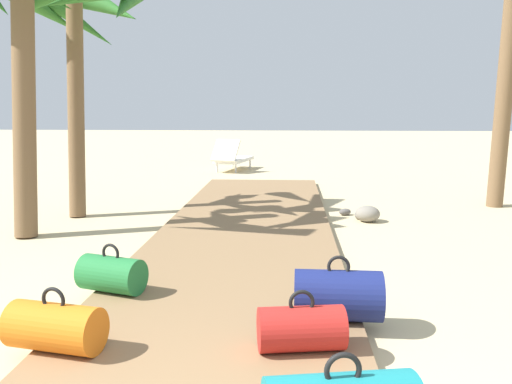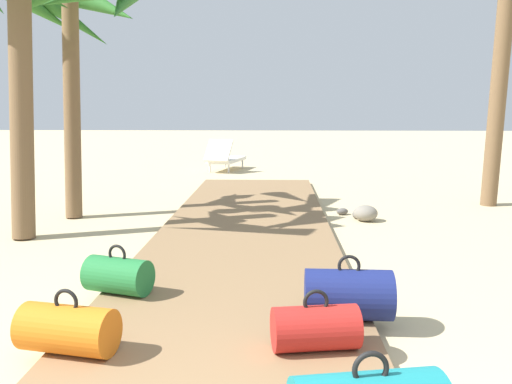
# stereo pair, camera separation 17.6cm
# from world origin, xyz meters

# --- Properties ---
(ground_plane) EXTENTS (60.00, 60.00, 0.00)m
(ground_plane) POSITION_xyz_m (0.00, 4.03, 0.00)
(ground_plane) COLOR #CCB789
(boardwalk) EXTENTS (2.14, 10.08, 0.08)m
(boardwalk) POSITION_xyz_m (0.00, 5.04, 0.04)
(boardwalk) COLOR olive
(boardwalk) RESTS_ON ground
(duffel_bag_navy) EXTENTS (0.63, 0.38, 0.48)m
(duffel_bag_navy) POSITION_xyz_m (0.89, 2.71, 0.26)
(duffel_bag_navy) COLOR navy
(duffel_bag_navy) RESTS_ON boardwalk
(duffel_bag_green) EXTENTS (0.59, 0.45, 0.41)m
(duffel_bag_green) POSITION_xyz_m (-0.92, 3.19, 0.23)
(duffel_bag_green) COLOR #237538
(duffel_bag_green) RESTS_ON boardwalk
(duffel_bag_orange) EXTENTS (0.64, 0.42, 0.41)m
(duffel_bag_orange) POSITION_xyz_m (-0.92, 2.11, 0.23)
(duffel_bag_orange) COLOR orange
(duffel_bag_orange) RESTS_ON boardwalk
(duffel_bag_red) EXTENTS (0.58, 0.36, 0.39)m
(duffel_bag_red) POSITION_xyz_m (0.62, 2.21, 0.22)
(duffel_bag_red) COLOR red
(duffel_bag_red) RESTS_ON boardwalk
(palm_tree_near_left) EXTENTS (2.21, 2.09, 3.53)m
(palm_tree_near_left) POSITION_xyz_m (-2.50, 6.76, 2.83)
(palm_tree_near_left) COLOR brown
(palm_tree_near_left) RESTS_ON ground
(lounge_chair) EXTENTS (0.95, 1.64, 0.79)m
(lounge_chair) POSITION_xyz_m (-0.87, 12.26, 0.33)
(lounge_chair) COLOR white
(lounge_chair) RESTS_ON ground
(rock_right_mid) EXTENTS (0.39, 0.38, 0.23)m
(rock_right_mid) POSITION_xyz_m (1.64, 6.44, 0.11)
(rock_right_mid) COLOR gray
(rock_right_mid) RESTS_ON ground
(rock_right_far) EXTENTS (0.23, 0.21, 0.10)m
(rock_right_far) POSITION_xyz_m (1.37, 6.88, 0.05)
(rock_right_far) COLOR #5B5651
(rock_right_far) RESTS_ON ground
(rock_right_near) EXTENTS (0.19, 0.20, 0.13)m
(rock_right_near) POSITION_xyz_m (1.54, 6.60, 0.07)
(rock_right_near) COLOR slate
(rock_right_near) RESTS_ON ground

